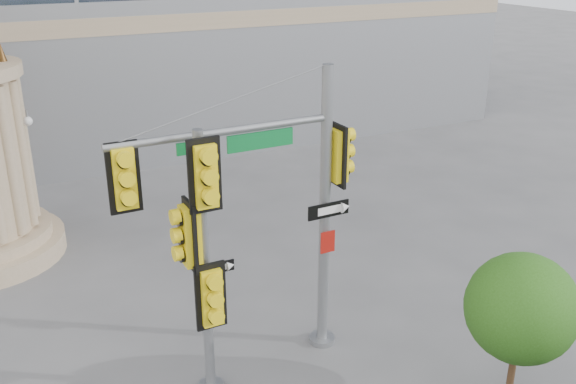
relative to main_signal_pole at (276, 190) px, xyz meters
name	(u,v)px	position (x,y,z in m)	size (l,w,h in m)	color
main_signal_pole	(276,190)	(0.00, 0.00, 0.00)	(4.54, 0.55, 5.84)	slate
secondary_signal_pole	(203,250)	(-1.63, -0.51, -0.64)	(0.87, 0.65, 5.07)	slate
street_tree	(522,312)	(3.07, -3.26, -1.61)	(1.96, 1.91, 3.05)	tan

